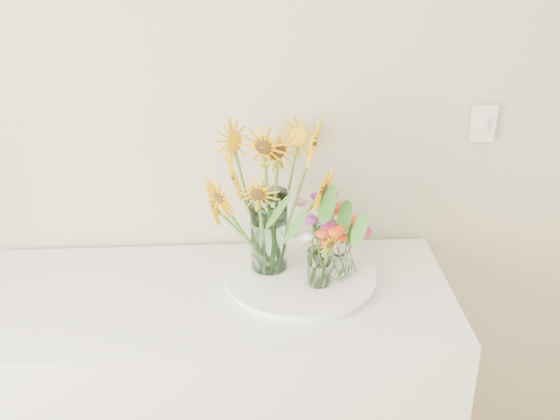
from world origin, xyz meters
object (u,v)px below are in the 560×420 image
at_px(small_vase_b, 339,257).
at_px(small_vase_c, 325,241).
at_px(counter, 220,412).
at_px(small_vase_a, 319,268).
at_px(tray, 300,278).
at_px(mason_jar, 269,231).

height_order(small_vase_b, small_vase_c, small_vase_c).
bearing_deg(small_vase_b, small_vase_c, 106.05).
xyz_separation_m(counter, small_vase_c, (0.34, 0.14, 0.54)).
relative_size(small_vase_a, small_vase_b, 0.94).
relative_size(tray, mason_jar, 1.70).
bearing_deg(tray, small_vase_b, -3.11).
bearing_deg(tray, small_vase_c, 47.47).
relative_size(tray, small_vase_a, 3.74).
relative_size(tray, small_vase_c, 3.46).
xyz_separation_m(mason_jar, small_vase_a, (0.14, -0.10, -0.07)).
distance_m(counter, tray, 0.53).
relative_size(mason_jar, small_vase_c, 2.04).
bearing_deg(mason_jar, small_vase_b, -13.85).
distance_m(tray, small_vase_b, 0.14).
bearing_deg(counter, small_vase_c, 22.46).
height_order(mason_jar, small_vase_b, mason_jar).
xyz_separation_m(small_vase_b, small_vase_c, (-0.03, 0.10, 0.00)).
relative_size(counter, small_vase_b, 11.36).
height_order(tray, small_vase_c, small_vase_c).
xyz_separation_m(mason_jar, small_vase_c, (0.18, 0.05, -0.06)).
height_order(counter, mason_jar, mason_jar).
relative_size(tray, small_vase_b, 3.51).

